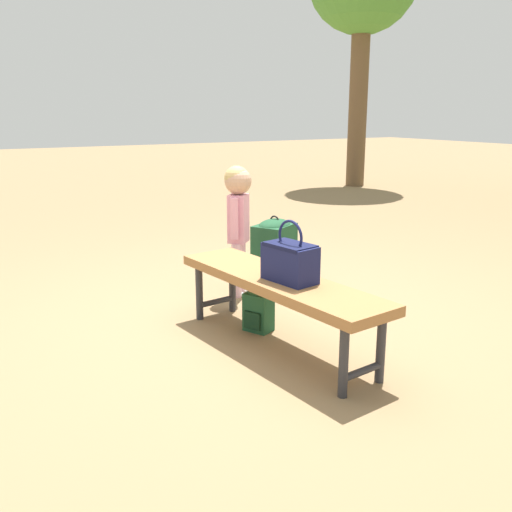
# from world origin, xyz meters

# --- Properties ---
(ground_plane) EXTENTS (40.00, 40.00, 0.00)m
(ground_plane) POSITION_xyz_m (0.00, 0.00, 0.00)
(ground_plane) COLOR #8C704C
(ground_plane) RESTS_ON ground
(park_bench) EXTENTS (1.64, 0.58, 0.45)m
(park_bench) POSITION_xyz_m (-0.47, 0.10, 0.39)
(park_bench) COLOR #9E6B3D
(park_bench) RESTS_ON ground
(handbag) EXTENTS (0.35, 0.23, 0.37)m
(handbag) POSITION_xyz_m (-0.58, 0.09, 0.58)
(handbag) COLOR #191E4C
(handbag) RESTS_ON park_bench
(child_standing) EXTENTS (0.21, 0.21, 1.02)m
(child_standing) POSITION_xyz_m (0.54, -0.17, 0.68)
(child_standing) COLOR #E5B2C6
(child_standing) RESTS_ON ground
(backpack_large) EXTENTS (0.40, 0.43, 0.59)m
(backpack_large) POSITION_xyz_m (0.65, -0.57, 0.29)
(backpack_large) COLOR #1E4C2D
(backpack_large) RESTS_ON ground
(backpack_small) EXTENTS (0.21, 0.20, 0.30)m
(backpack_small) POSITION_xyz_m (-0.19, 0.08, 0.15)
(backpack_small) COLOR #1E4C2D
(backpack_small) RESTS_ON ground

